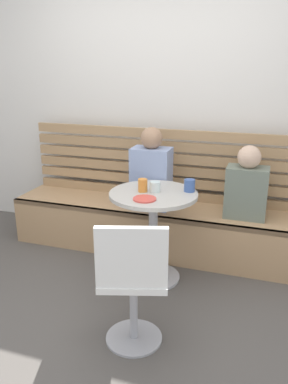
{
  "coord_description": "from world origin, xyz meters",
  "views": [
    {
      "loc": [
        0.94,
        -1.99,
        1.67
      ],
      "look_at": [
        0.06,
        0.66,
        0.75
      ],
      "focal_mm": 36.29,
      "sensor_mm": 36.0,
      "label": 1
    }
  ],
  "objects": [
    {
      "name": "plate_small",
      "position": [
        0.11,
        0.52,
        0.75
      ],
      "size": [
        0.17,
        0.17,
        0.01
      ],
      "primitive_type": "cylinder",
      "color": "#DB4C42",
      "rests_on": "cafe_table"
    },
    {
      "name": "booth_bench",
      "position": [
        0.0,
        1.2,
        0.22
      ],
      "size": [
        2.7,
        0.52,
        0.44
      ],
      "color": "tan",
      "rests_on": "ground"
    },
    {
      "name": "white_chair",
      "position": [
        0.25,
        -0.11,
        0.46
      ],
      "size": [
        0.5,
        0.5,
        0.85
      ],
      "color": "#ADADB2",
      "rests_on": "ground"
    },
    {
      "name": "cup_tumbler_orange",
      "position": [
        0.04,
        0.7,
        0.79
      ],
      "size": [
        0.07,
        0.07,
        0.1
      ],
      "primitive_type": "cylinder",
      "color": "orange",
      "rests_on": "cafe_table"
    },
    {
      "name": "cup_glass_short",
      "position": [
        0.13,
        0.72,
        0.78
      ],
      "size": [
        0.08,
        0.08,
        0.08
      ],
      "primitive_type": "cylinder",
      "color": "silver",
      "rests_on": "cafe_table"
    },
    {
      "name": "back_wall",
      "position": [
        0.0,
        1.64,
        1.45
      ],
      "size": [
        5.2,
        0.1,
        2.9
      ],
      "primitive_type": "cube",
      "color": "silver",
      "rests_on": "ground"
    },
    {
      "name": "cup_mug_blue",
      "position": [
        0.38,
        0.81,
        0.79
      ],
      "size": [
        0.08,
        0.08,
        0.09
      ],
      "primitive_type": "cylinder",
      "color": "#3D5B9E",
      "rests_on": "cafe_table"
    },
    {
      "name": "cafe_table",
      "position": [
        0.13,
        0.7,
        0.52
      ],
      "size": [
        0.68,
        0.68,
        0.74
      ],
      "color": "#ADADB2",
      "rests_on": "ground"
    },
    {
      "name": "person_adult",
      "position": [
        -0.04,
        1.16,
        0.76
      ],
      "size": [
        0.34,
        0.22,
        0.72
      ],
      "color": "#8C9EC6",
      "rests_on": "booth_bench"
    },
    {
      "name": "person_child_left",
      "position": [
        0.79,
        1.19,
        0.71
      ],
      "size": [
        0.34,
        0.22,
        0.61
      ],
      "color": "slate",
      "rests_on": "booth_bench"
    },
    {
      "name": "ground",
      "position": [
        0.0,
        0.0,
        0.0
      ],
      "size": [
        8.0,
        8.0,
        0.0
      ],
      "primitive_type": "plane",
      "color": "#514C47"
    },
    {
      "name": "booth_backrest",
      "position": [
        0.0,
        1.44,
        0.78
      ],
      "size": [
        2.65,
        0.04,
        0.67
      ],
      "color": "#A68157",
      "rests_on": "booth_bench"
    }
  ]
}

